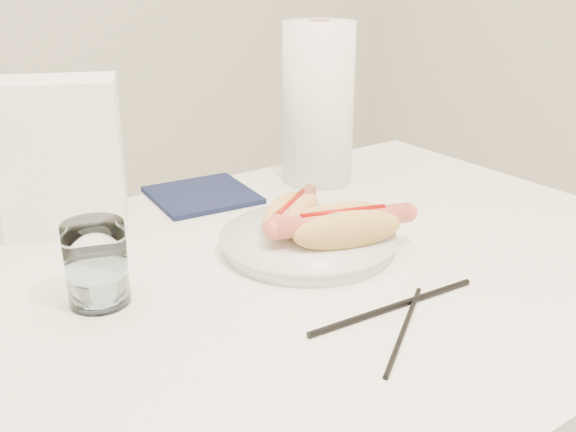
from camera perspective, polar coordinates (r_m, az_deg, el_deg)
table at (r=0.93m, az=-0.58°, el=-8.25°), size 1.20×0.80×0.75m
plate at (r=0.98m, az=1.70°, el=-2.28°), size 0.30×0.30×0.02m
hotdog_left at (r=1.00m, az=0.28°, el=0.21°), size 0.15×0.13×0.04m
hotdog_right at (r=0.94m, az=4.64°, el=-0.87°), size 0.20×0.12×0.05m
water_glass at (r=0.85m, az=-15.88°, el=-3.90°), size 0.08×0.08×0.10m
chopstick_near at (r=0.83m, az=8.91°, el=-7.56°), size 0.25×0.03×0.01m
chopstick_far at (r=0.79m, az=9.77°, el=-9.37°), size 0.17×0.12×0.01m
napkin_box at (r=1.06m, az=-18.60°, el=4.73°), size 0.20×0.16×0.23m
navy_napkin at (r=1.19m, az=-7.26°, el=1.77°), size 0.18×0.18×0.01m
paper_towel_roll at (r=1.23m, az=2.56°, el=9.44°), size 0.17×0.17×0.29m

